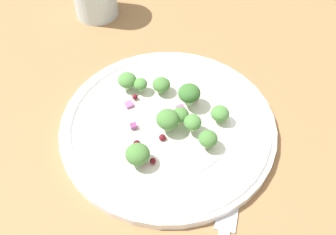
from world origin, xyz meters
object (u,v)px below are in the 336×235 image
at_px(broccoli_floret_0, 168,120).
at_px(broccoli_floret_1, 140,84).
at_px(broccoli_floret_2, 180,115).
at_px(plate, 168,126).

xyz_separation_m(broccoli_floret_0, broccoli_floret_1, (0.08, 0.00, -0.01)).
relative_size(broccoli_floret_0, broccoli_floret_2, 1.37).
xyz_separation_m(broccoli_floret_0, broccoli_floret_2, (0.00, -0.02, -0.00)).
height_order(broccoli_floret_0, broccoli_floret_1, broccoli_floret_0).
bearing_deg(plate, broccoli_floret_1, 4.54).
distance_m(broccoli_floret_0, broccoli_floret_1, 0.08).
xyz_separation_m(broccoli_floret_1, broccoli_floret_2, (-0.08, -0.02, 0.00)).
bearing_deg(broccoli_floret_2, plate, 62.64).
bearing_deg(broccoli_floret_2, broccoli_floret_0, 92.96).
xyz_separation_m(plate, broccoli_floret_1, (0.07, 0.01, 0.02)).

